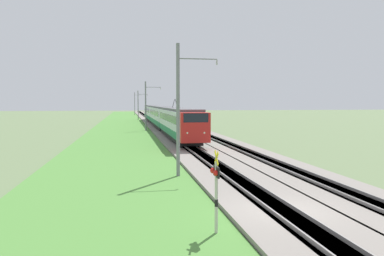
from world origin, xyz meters
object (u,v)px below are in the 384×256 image
(catenary_mast_far, at_px, (138,105))
(catenary_mast_distant, at_px, (135,103))
(crossing_signal_near, at_px, (216,185))
(passenger_train, at_px, (162,115))
(catenary_mast_mid, at_px, (146,106))
(catenary_mast_near, at_px, (179,109))

(catenary_mast_far, xyz_separation_m, catenary_mast_distant, (37.64, 0.00, 0.27))
(crossing_signal_near, height_order, catenary_mast_distant, catenary_mast_distant)
(passenger_train, relative_size, catenary_mast_mid, 8.11)
(catenary_mast_distant, bearing_deg, passenger_train, -177.63)
(passenger_train, bearing_deg, catenary_mast_mid, -31.52)
(catenary_mast_near, bearing_deg, passenger_train, -3.94)
(crossing_signal_near, height_order, catenary_mast_near, catenary_mast_near)
(catenary_mast_near, distance_m, catenary_mast_far, 75.27)
(crossing_signal_near, distance_m, catenary_mast_near, 10.46)
(catenary_mast_mid, distance_m, catenary_mast_far, 37.64)
(passenger_train, relative_size, catenary_mast_near, 7.90)
(catenary_mast_far, bearing_deg, crossing_signal_near, 179.88)
(crossing_signal_near, bearing_deg, catenary_mast_near, -90.97)
(catenary_mast_near, relative_size, catenary_mast_mid, 1.03)
(catenary_mast_mid, relative_size, catenary_mast_distant, 0.97)
(passenger_train, distance_m, catenary_mast_distant, 70.60)
(catenary_mast_near, bearing_deg, catenary_mast_distant, 0.00)
(catenary_mast_near, distance_m, catenary_mast_mid, 37.64)
(catenary_mast_distant, bearing_deg, catenary_mast_near, -180.00)
(passenger_train, height_order, catenary_mast_far, catenary_mast_far)
(crossing_signal_near, distance_m, catenary_mast_far, 85.47)
(passenger_train, xyz_separation_m, catenary_mast_near, (-42.39, 2.92, 1.86))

